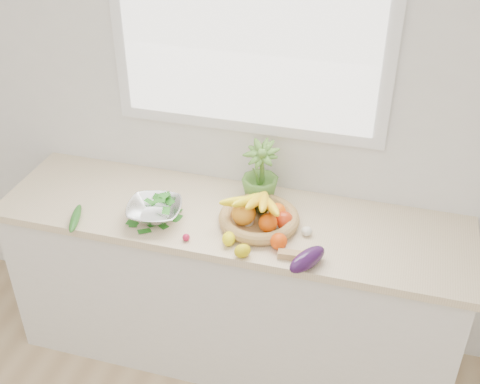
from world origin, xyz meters
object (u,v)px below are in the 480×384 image
(apple, at_px, (284,220))
(eggplant, at_px, (307,259))
(fruit_basket, at_px, (258,214))
(cucumber, at_px, (75,218))
(colander_with_spinach, at_px, (154,208))
(potted_herb, at_px, (260,173))

(apple, bearing_deg, eggplant, -57.92)
(apple, distance_m, fruit_basket, 0.12)
(cucumber, height_order, colander_with_spinach, colander_with_spinach)
(colander_with_spinach, bearing_deg, fruit_basket, 12.05)
(potted_herb, height_order, fruit_basket, potted_herb)
(apple, xyz_separation_m, cucumber, (-0.94, -0.22, -0.02))
(cucumber, distance_m, colander_with_spinach, 0.37)
(eggplant, relative_size, colander_with_spinach, 0.70)
(colander_with_spinach, bearing_deg, cucumber, -161.72)
(colander_with_spinach, bearing_deg, eggplant, -10.61)
(apple, bearing_deg, colander_with_spinach, -170.08)
(fruit_basket, distance_m, colander_with_spinach, 0.48)
(potted_herb, bearing_deg, cucumber, -151.38)
(eggplant, distance_m, cucumber, 1.09)
(fruit_basket, bearing_deg, cucumber, -165.24)
(apple, xyz_separation_m, potted_herb, (-0.17, 0.20, 0.11))
(cucumber, bearing_deg, eggplant, -1.22)
(cucumber, xyz_separation_m, fruit_basket, (0.82, 0.22, 0.03))
(fruit_basket, bearing_deg, eggplant, -41.28)
(apple, relative_size, eggplant, 0.41)
(eggplant, xyz_separation_m, cucumber, (-1.09, 0.02, -0.02))
(eggplant, bearing_deg, fruit_basket, 138.72)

